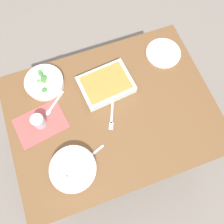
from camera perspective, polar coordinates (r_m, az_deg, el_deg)
The scene contains 12 objects.
ground_plane at distance 2.06m, azimuth 0.00°, elevation -6.91°, with size 6.00×6.00×0.00m, color slate.
dining_table at distance 1.44m, azimuth 0.00°, elevation -1.20°, with size 1.20×0.90×0.74m.
placemat at distance 1.39m, azimuth -17.12°, elevation -2.75°, with size 0.28×0.20×0.00m, color #B24C47.
stew_bowl at distance 1.26m, azimuth -9.51°, elevation -13.66°, with size 0.25×0.25×0.06m.
broccoli_bowl at distance 1.45m, azimuth -16.31°, elevation 7.05°, with size 0.23×0.23×0.07m.
baking_dish at distance 1.38m, azimuth -1.50°, elevation 6.78°, with size 0.32×0.25×0.06m.
drink_cup at distance 1.35m, azimuth -17.54°, elevation -2.30°, with size 0.07×0.07×0.08m.
side_plate at distance 1.56m, azimuth 12.50°, elevation 13.97°, with size 0.22×0.22×0.01m, color white.
spoon_by_stew at distance 1.29m, azimuth -6.10°, elevation -11.32°, with size 0.17×0.08×0.01m.
spoon_by_broccoli at distance 1.47m, azimuth -17.39°, elevation 5.58°, with size 0.17×0.08×0.01m.
spoon_spare at distance 1.40m, azimuth -14.45°, elevation 1.30°, with size 0.14×0.13×0.01m.
fork_on_table at distance 1.34m, azimuth -0.09°, elevation -1.28°, with size 0.09×0.17×0.01m.
Camera 1 is at (-0.15, -0.43, 2.01)m, focal length 37.18 mm.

